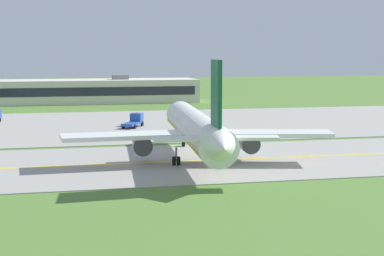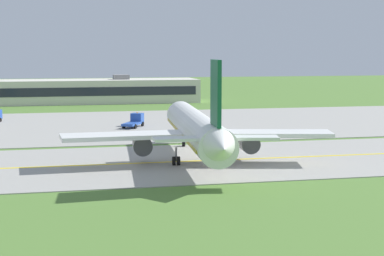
# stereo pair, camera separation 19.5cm
# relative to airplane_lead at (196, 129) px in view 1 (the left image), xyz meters

# --- Properties ---
(ground_plane) EXTENTS (500.00, 500.00, 0.00)m
(ground_plane) POSITION_rel_airplane_lead_xyz_m (-7.14, 0.95, -4.13)
(ground_plane) COLOR #517A33
(taxiway_strip) EXTENTS (240.00, 28.00, 0.10)m
(taxiway_strip) POSITION_rel_airplane_lead_xyz_m (-7.14, 0.95, -4.08)
(taxiway_strip) COLOR #9E9B93
(taxiway_strip) RESTS_ON ground
(apron_pad) EXTENTS (140.00, 52.00, 0.10)m
(apron_pad) POSITION_rel_airplane_lead_xyz_m (2.86, 42.95, -4.08)
(apron_pad) COLOR #9E9B93
(apron_pad) RESTS_ON ground
(taxiway_centreline) EXTENTS (220.00, 0.60, 0.01)m
(taxiway_centreline) POSITION_rel_airplane_lead_xyz_m (-7.14, 0.95, -4.03)
(taxiway_centreline) COLOR yellow
(taxiway_centreline) RESTS_ON taxiway_strip
(airplane_lead) EXTENTS (32.36, 39.66, 12.70)m
(airplane_lead) POSITION_rel_airplane_lead_xyz_m (0.00, 0.00, 0.00)
(airplane_lead) COLOR white
(airplane_lead) RESTS_ON ground
(service_truck_fuel) EXTENTS (4.75, 6.63, 2.59)m
(service_truck_fuel) POSITION_rel_airplane_lead_xyz_m (-2.01, 38.77, -2.95)
(service_truck_fuel) COLOR #264CA5
(service_truck_fuel) RESTS_ON ground
(terminal_building) EXTENTS (66.05, 13.96, 7.25)m
(terminal_building) POSITION_rel_airplane_lead_xyz_m (-10.75, 95.80, -1.09)
(terminal_building) COLOR beige
(terminal_building) RESTS_ON ground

